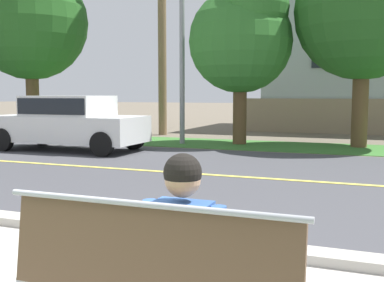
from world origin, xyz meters
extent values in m
plane|color=#665B4C|center=(0.00, 8.00, 0.00)|extent=(140.00, 140.00, 0.00)
cube|color=#ADA89E|center=(0.00, 2.35, 0.06)|extent=(44.00, 0.30, 0.11)
cube|color=#424247|center=(0.00, 6.50, 0.00)|extent=(52.00, 8.00, 0.01)
cube|color=#E0CC4C|center=(0.00, 6.50, 0.01)|extent=(48.00, 0.14, 0.01)
cube|color=#38702D|center=(0.00, 12.02, 0.01)|extent=(48.00, 2.80, 0.02)
cube|color=brown|center=(1.17, 0.17, 0.71)|extent=(1.72, 0.12, 0.52)
cylinder|color=#9EA0A8|center=(1.17, 0.16, 0.99)|extent=(1.79, 0.04, 0.04)
cylinder|color=#333D56|center=(1.22, 0.56, 0.51)|extent=(0.15, 0.42, 0.15)
cylinder|color=#333D56|center=(1.40, 0.56, 0.51)|extent=(0.15, 0.42, 0.15)
cube|color=#33599E|center=(1.31, 0.37, 0.71)|extent=(0.34, 0.20, 0.52)
cylinder|color=#33599E|center=(1.09, 0.39, 0.73)|extent=(0.09, 0.09, 0.46)
cylinder|color=#33599E|center=(1.52, 0.39, 0.73)|extent=(0.09, 0.09, 0.46)
sphere|color=tan|center=(1.31, 0.38, 1.10)|extent=(0.21, 0.21, 0.21)
sphere|color=black|center=(1.31, 0.38, 1.14)|extent=(0.22, 0.22, 0.22)
cube|color=silver|center=(-5.68, 8.90, 0.62)|extent=(4.30, 1.76, 0.72)
cube|color=silver|center=(-5.68, 8.90, 1.24)|extent=(2.24, 1.58, 0.60)
cube|color=black|center=(-5.68, 8.90, 1.26)|extent=(2.15, 1.62, 0.43)
cylinder|color=black|center=(-4.08, 8.06, 0.32)|extent=(0.64, 0.18, 0.64)
cylinder|color=black|center=(-4.08, 9.74, 0.32)|extent=(0.64, 0.18, 0.64)
cylinder|color=black|center=(-7.28, 8.06, 0.32)|extent=(0.64, 0.18, 0.64)
cylinder|color=black|center=(-7.28, 9.74, 0.32)|extent=(0.64, 0.18, 0.64)
cylinder|color=gray|center=(-3.35, 11.62, 3.80)|extent=(0.16, 0.16, 7.60)
cylinder|color=brown|center=(-9.69, 12.21, 1.32)|extent=(0.48, 0.48, 2.64)
sphere|color=#23561E|center=(-9.69, 12.21, 4.22)|extent=(4.22, 4.22, 4.22)
cylinder|color=brown|center=(-1.63, 12.21, 1.01)|extent=(0.43, 0.43, 2.02)
sphere|color=#2D6B28|center=(-1.63, 12.21, 3.23)|extent=(3.23, 3.23, 3.23)
sphere|color=#2D6B28|center=(-1.23, 11.97, 4.20)|extent=(2.26, 2.26, 2.26)
cylinder|color=brown|center=(1.92, 12.65, 1.24)|extent=(0.47, 0.47, 2.49)
sphere|color=#23561E|center=(1.92, 12.65, 3.98)|extent=(3.98, 3.98, 3.98)
cylinder|color=brown|center=(-5.34, 14.44, 4.72)|extent=(0.32, 0.32, 9.43)
cube|color=#A3ADB2|center=(2.58, 20.67, 2.99)|extent=(9.52, 6.40, 5.97)
cube|color=#232833|center=(0.44, 17.44, 3.28)|extent=(1.10, 0.06, 1.30)
camera|label=1|loc=(2.32, -2.07, 1.59)|focal=43.76mm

